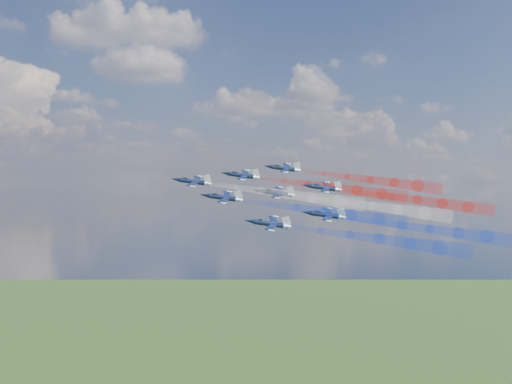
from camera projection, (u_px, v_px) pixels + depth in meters
name	position (u px, v px, depth m)	size (l,w,h in m)	color
jet_lead	(193.00, 182.00, 184.97)	(10.18, 12.72, 3.39)	black
trail_lead	(287.00, 194.00, 182.17)	(4.24, 45.32, 4.24)	white
jet_inner_left	(223.00, 198.00, 173.40)	(10.18, 12.72, 3.39)	black
trail_inner_left	(324.00, 211.00, 170.60)	(4.24, 45.32, 4.24)	blue
jet_inner_right	(242.00, 175.00, 193.45)	(10.18, 12.72, 3.39)	black
trail_inner_right	(332.00, 187.00, 190.65)	(4.24, 45.32, 4.24)	red
jet_outer_left	(270.00, 224.00, 160.49)	(10.18, 12.72, 3.39)	black
trail_outer_left	(380.00, 239.00, 157.69)	(4.24, 45.32, 4.24)	blue
jet_center_third	(276.00, 193.00, 182.97)	(10.18, 12.72, 3.39)	black
trail_center_third	(372.00, 206.00, 180.17)	(4.24, 45.32, 4.24)	white
jet_outer_right	(284.00, 168.00, 203.54)	(10.18, 12.72, 3.39)	black
trail_outer_right	(370.00, 180.00, 200.74)	(4.24, 45.32, 4.24)	red
jet_rear_left	(325.00, 215.00, 170.52)	(10.18, 12.72, 3.39)	black
trail_rear_left	(430.00, 229.00, 167.72)	(4.24, 45.32, 4.24)	blue
jet_rear_right	(323.00, 188.00, 190.15)	(10.18, 12.72, 3.39)	black
trail_rear_right	(417.00, 200.00, 187.35)	(4.24, 45.32, 4.24)	red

